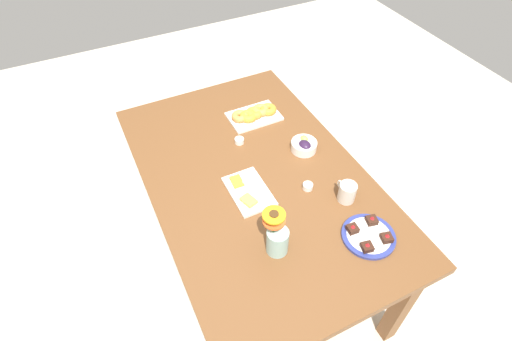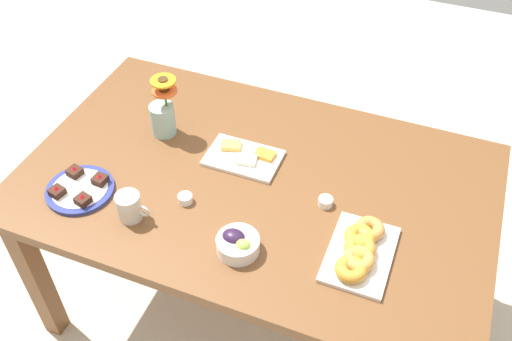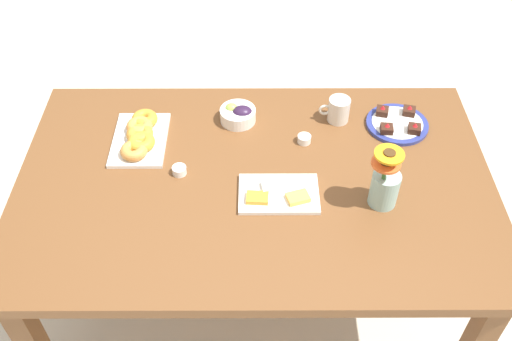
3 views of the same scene
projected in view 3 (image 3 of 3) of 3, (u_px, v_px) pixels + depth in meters
ground_plane at (256, 299)px, 2.43m from camera, size 6.00×6.00×0.00m
dining_table at (256, 196)px, 1.97m from camera, size 1.60×1.00×0.74m
coffee_mug at (339, 110)px, 2.09m from camera, size 0.11×0.08×0.09m
grape_bowl at (239, 114)px, 2.10m from camera, size 0.13×0.13×0.07m
cheese_platter at (280, 194)px, 1.85m from camera, size 0.26×0.17×0.03m
croissant_platter at (141, 136)px, 2.02m from camera, size 0.19×0.28×0.05m
jam_cup_honey at (181, 170)px, 1.92m from camera, size 0.05×0.05×0.03m
jam_cup_berry at (305, 139)px, 2.03m from camera, size 0.05×0.05×0.03m
dessert_plate at (398, 123)px, 2.09m from camera, size 0.23×0.23×0.05m
flower_vase at (386, 185)px, 1.78m from camera, size 0.11×0.10×0.23m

